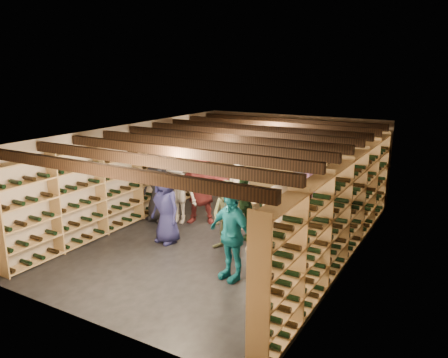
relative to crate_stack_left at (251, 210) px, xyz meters
name	(u,v)px	position (x,y,z in m)	size (l,w,h in m)	color
ground	(227,237)	(0.05, -1.30, -0.26)	(8.00, 8.00, 0.00)	black
walls	(227,186)	(0.05, -1.30, 0.95)	(5.52, 8.02, 2.40)	#B7A38E
ceiling	(227,132)	(0.05, -1.30, 2.15)	(5.50, 8.00, 0.01)	beige
ceiling_joists	(227,139)	(0.05, -1.30, 2.01)	(5.40, 7.12, 0.18)	black
wine_rack_left	(138,177)	(-2.52, -1.30, 0.82)	(0.32, 7.50, 2.15)	#A47E4F
wine_rack_right	(343,210)	(2.62, -1.30, 0.82)	(0.32, 7.50, 2.15)	#A47E4F
wine_rack_back	(291,161)	(0.05, 2.53, 0.82)	(4.70, 0.30, 2.15)	#A47E4F
crate_stack_left	(251,210)	(0.00, 0.00, 0.00)	(0.55, 0.41, 0.51)	#A48656
crate_stack_right	(270,211)	(0.34, 0.42, -0.09)	(0.58, 0.47, 0.34)	#A48656
crate_loose	(278,208)	(0.31, 1.01, -0.17)	(0.50, 0.33, 0.17)	#A48656
person_0	(158,183)	(-2.01, -1.13, 0.70)	(0.93, 0.61, 1.91)	black
person_2	(228,217)	(0.45, -1.97, 0.50)	(0.74, 0.58, 1.52)	#5A5F3D
person_3	(279,237)	(1.94, -2.79, 0.65)	(1.17, 0.68, 1.82)	beige
person_4	(231,235)	(1.09, -2.99, 0.59)	(0.99, 0.41, 1.70)	#11697C
person_5	(201,185)	(-1.02, -0.73, 0.68)	(1.74, 0.55, 1.88)	maroon
person_6	(166,208)	(-0.96, -2.20, 0.54)	(0.77, 0.50, 1.58)	#1C1D4A
person_7	(238,193)	(-0.03, -0.63, 0.60)	(0.63, 0.41, 1.71)	gray
person_8	(306,225)	(2.05, -1.75, 0.56)	(0.79, 0.61, 1.62)	#482618
person_9	(178,192)	(-1.47, -1.05, 0.52)	(1.00, 0.58, 1.55)	#B5ADA5
person_10	(243,205)	(0.36, -1.15, 0.52)	(0.90, 0.38, 1.54)	#244725
person_11	(313,201)	(1.76, -0.49, 0.64)	(1.67, 0.53, 1.80)	#7D4F7E
person_12	(301,194)	(1.30, 0.00, 0.63)	(0.86, 0.56, 1.77)	#36383C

